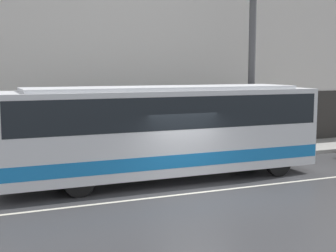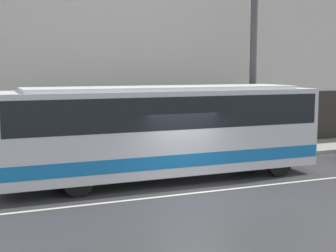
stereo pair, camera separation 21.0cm
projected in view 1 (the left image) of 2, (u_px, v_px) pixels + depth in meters
name	position (u px, v px, depth m)	size (l,w,h in m)	color
ground_plane	(194.00, 193.00, 15.05)	(60.00, 60.00, 0.00)	#38383A
sidewalk	(138.00, 160.00, 20.08)	(60.00, 3.01, 0.17)	gray
building_facade	(125.00, 35.00, 20.93)	(60.00, 0.35, 11.37)	silver
lane_stripe	(194.00, 193.00, 15.05)	(54.00, 0.14, 0.01)	beige
transit_bus	(164.00, 127.00, 16.72)	(11.50, 2.61, 3.36)	silver
utility_pole_near	(252.00, 67.00, 20.73)	(0.32, 0.32, 7.81)	#4C4C4F
pedestrian_waiting	(72.00, 143.00, 19.55)	(0.36, 0.36, 1.61)	#1E5933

